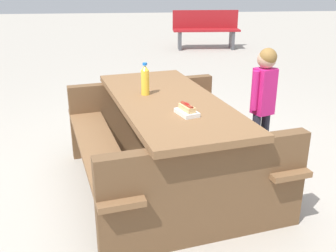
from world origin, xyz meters
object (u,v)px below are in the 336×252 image
(soda_bottle, at_px, (145,80))
(picnic_table, at_px, (168,135))
(hotdog_tray, at_px, (187,110))
(park_bench_near, at_px, (206,29))
(child_in_coat, at_px, (264,92))

(soda_bottle, bearing_deg, picnic_table, 51.92)
(soda_bottle, xyz_separation_m, hotdog_tray, (0.51, 0.26, -0.09))
(hotdog_tray, relative_size, park_bench_near, 0.14)
(picnic_table, xyz_separation_m, child_in_coat, (-0.34, 0.88, 0.24))
(child_in_coat, xyz_separation_m, park_bench_near, (-5.89, 0.59, -0.23))
(soda_bottle, distance_m, child_in_coat, 1.08)
(park_bench_near, bearing_deg, picnic_table, -13.26)
(child_in_coat, relative_size, park_bench_near, 0.71)
(child_in_coat, bearing_deg, soda_bottle, -78.87)
(soda_bottle, xyz_separation_m, child_in_coat, (-0.21, 1.05, -0.19))
(picnic_table, height_order, child_in_coat, child_in_coat)
(hotdog_tray, bearing_deg, park_bench_near, 168.25)
(soda_bottle, height_order, child_in_coat, child_in_coat)
(soda_bottle, distance_m, park_bench_near, 6.33)
(soda_bottle, relative_size, hotdog_tray, 1.24)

